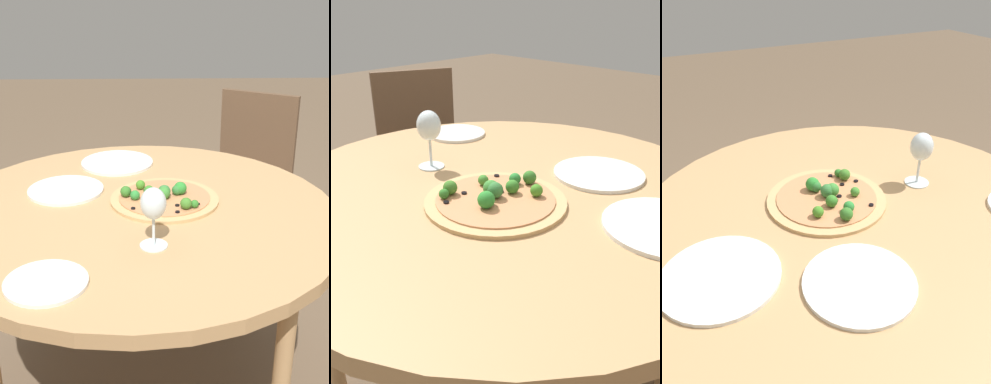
% 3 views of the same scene
% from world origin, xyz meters
% --- Properties ---
extents(ground_plane, '(12.00, 12.00, 0.00)m').
position_xyz_m(ground_plane, '(0.00, 0.00, 0.00)').
color(ground_plane, brown).
extents(dining_table, '(1.25, 1.25, 0.76)m').
position_xyz_m(dining_table, '(0.00, 0.00, 0.70)').
color(dining_table, tan).
rests_on(dining_table, ground_plane).
extents(pizza, '(0.35, 0.35, 0.06)m').
position_xyz_m(pizza, '(-0.08, -0.05, 0.77)').
color(pizza, tan).
rests_on(pizza, dining_table).
extents(wine_glass, '(0.08, 0.08, 0.17)m').
position_xyz_m(wine_glass, '(-0.05, 0.25, 0.88)').
color(wine_glass, silver).
rests_on(wine_glass, dining_table).
extents(plate_near, '(0.25, 0.25, 0.01)m').
position_xyz_m(plate_near, '(0.24, -0.14, 0.76)').
color(plate_near, silver).
rests_on(plate_near, dining_table).
extents(plate_far, '(0.27, 0.27, 0.01)m').
position_xyz_m(plate_far, '(0.09, -0.40, 0.76)').
color(plate_far, silver).
rests_on(plate_far, dining_table).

